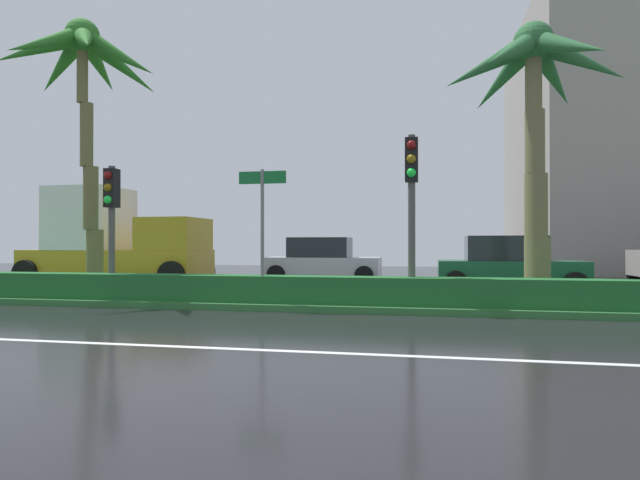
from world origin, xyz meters
name	(u,v)px	position (x,y,z in m)	size (l,w,h in m)	color
ground_plane	(300,300)	(0.00, 9.00, -0.05)	(90.00, 42.00, 0.10)	black
near_lane_divider_stripe	(185,347)	(0.00, 2.00, 0.00)	(81.00, 0.14, 0.01)	white
median_strip	(291,299)	(0.00, 8.00, 0.07)	(85.50, 4.00, 0.15)	#2D6B33
median_hedge	(275,289)	(0.00, 6.60, 0.45)	(76.50, 0.70, 0.60)	#1E6028
palm_tree_mid_left	(83,72)	(-5.73, 7.76, 6.14)	(4.37, 4.43, 7.41)	brown
palm_tree_centre_left	(534,90)	(5.80, 7.86, 5.01)	(4.14, 3.69, 6.43)	brown
traffic_signal_median_left	(111,207)	(-4.29, 6.84, 2.39)	(0.28, 0.43, 3.26)	#4C4C47
traffic_signal_median_right	(412,188)	(3.06, 6.75, 2.71)	(0.28, 0.43, 3.72)	#4C4C47
street_name_sign	(262,217)	(-0.24, 6.41, 2.08)	(1.10, 0.08, 3.00)	slate
box_truck_lead	(115,242)	(-7.45, 11.98, 1.55)	(6.40, 2.64, 3.46)	#B28C1E
car_in_traffic_leading	(323,261)	(-0.56, 15.06, 0.83)	(4.30, 2.02, 1.72)	silver
car_in_traffic_second	(508,265)	(5.83, 12.13, 0.83)	(4.30, 2.02, 1.72)	#195133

